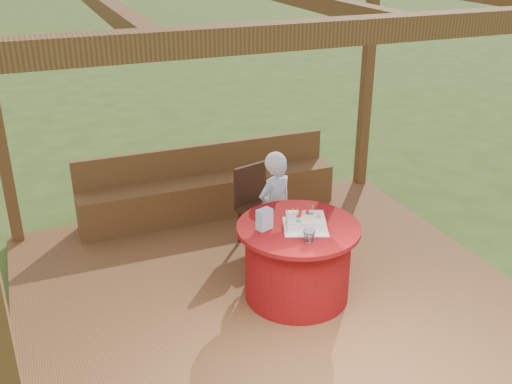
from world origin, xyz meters
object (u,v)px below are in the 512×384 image
chair (256,202)px  bench (209,192)px  elderly_woman (275,204)px  drinking_glass (309,236)px  gift_bag (264,219)px  table (297,261)px  birthday_cake (306,222)px

chair → bench: bearing=107.0°
elderly_woman → drinking_glass: bearing=-97.9°
gift_bag → bench: bearing=68.0°
table → birthday_cake: (0.05, -0.04, 0.40)m
table → gift_bag: size_ratio=5.87×
bench → table: bench is taller
bench → gift_bag: size_ratio=16.18×
birthday_cake → table: bearing=137.5°
birthday_cake → drinking_glass: (-0.09, -0.25, -0.00)m
drinking_glass → birthday_cake: bearing=70.1°
table → drinking_glass: size_ratio=10.52×
bench → table: size_ratio=2.76×
table → elderly_woman: 0.78m
table → elderly_woman: size_ratio=0.96×
gift_bag → drinking_glass: 0.43m
table → chair: chair is taller
birthday_cake → bench: bearing=97.4°
bench → table: bearing=-83.8°
birthday_cake → drinking_glass: size_ratio=4.70×
chair → table: bearing=-92.3°
chair → elderly_woman: (0.06, -0.36, 0.12)m
bench → birthday_cake: bearing=-82.6°
gift_bag → drinking_glass: bearing=-73.1°
drinking_glass → chair: bearing=86.4°
elderly_woman → gift_bag: elderly_woman is taller
bench → elderly_woman: 1.28m
bench → chair: bearing=-73.0°
bench → birthday_cake: size_ratio=6.18×
elderly_woman → birthday_cake: (-0.06, -0.79, 0.19)m
drinking_glass → bench: bearing=94.3°
chair → birthday_cake: birthday_cake is taller
elderly_woman → gift_bag: size_ratio=6.10×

